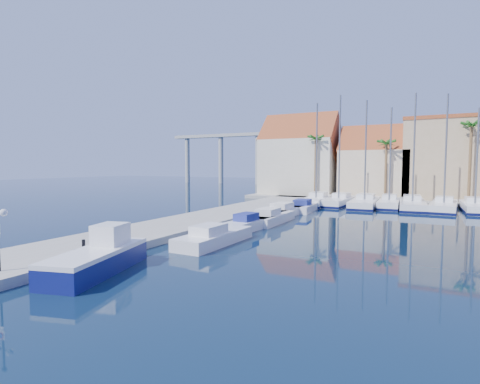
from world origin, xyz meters
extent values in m
plane|color=black|center=(0.00, 0.00, 0.00)|extent=(260.00, 260.00, 0.00)
cube|color=gray|center=(-9.00, 13.50, 0.25)|extent=(6.00, 77.00, 0.50)
cube|color=gray|center=(10.00, 48.00, 0.25)|extent=(54.00, 16.00, 0.50)
cylinder|color=black|center=(-7.15, -3.88, 3.20)|extent=(0.47, 0.06, 0.05)
sphere|color=white|center=(-6.92, -3.88, 3.20)|extent=(0.33, 0.33, 0.33)
cylinder|color=black|center=(-8.00, 1.20, 0.74)|extent=(0.19, 0.19, 0.48)
cube|color=navy|center=(-4.60, -0.86, 0.48)|extent=(3.72, 6.72, 0.96)
cube|color=white|center=(-4.60, -0.86, 1.06)|extent=(3.72, 6.72, 0.21)
cube|color=white|center=(-4.93, 0.37, 1.65)|extent=(1.78, 2.01, 1.17)
cube|color=white|center=(-3.01, 7.64, 0.40)|extent=(2.35, 6.94, 0.80)
cube|color=white|center=(-3.02, 6.95, 1.10)|extent=(1.59, 2.44, 0.60)
cube|color=white|center=(-3.45, 14.00, 0.40)|extent=(2.32, 5.98, 0.80)
cube|color=navy|center=(-3.50, 13.41, 1.10)|extent=(1.47, 2.14, 0.60)
cube|color=white|center=(-3.27, 18.06, 0.40)|extent=(2.28, 7.04, 0.80)
cube|color=white|center=(-3.26, 17.36, 1.10)|extent=(1.59, 2.47, 0.60)
cube|color=white|center=(-3.93, 23.46, 0.40)|extent=(2.61, 7.45, 0.80)
cube|color=white|center=(-3.96, 22.72, 1.10)|extent=(1.74, 2.64, 0.60)
cube|color=white|center=(-3.35, 28.16, 0.40)|extent=(2.87, 7.45, 0.80)
cube|color=navy|center=(-3.30, 27.44, 1.10)|extent=(1.82, 2.67, 0.60)
cube|color=white|center=(-3.98, 35.79, 0.50)|extent=(3.61, 11.06, 1.00)
cube|color=#0C113F|center=(-3.98, 35.79, 0.18)|extent=(3.67, 11.12, 0.28)
cube|color=white|center=(-4.06, 36.87, 1.30)|extent=(2.21, 3.40, 0.60)
cylinder|color=slate|center=(-3.95, 35.24, 7.23)|extent=(0.20, 0.20, 12.47)
cube|color=white|center=(-1.00, 36.14, 0.50)|extent=(3.14, 10.05, 1.00)
cube|color=#0C113F|center=(-1.00, 36.14, 0.18)|extent=(3.20, 10.11, 0.28)
cube|color=white|center=(-0.94, 37.13, 1.30)|extent=(1.97, 3.07, 0.60)
cylinder|color=slate|center=(-1.02, 35.65, 7.66)|extent=(0.20, 0.20, 13.31)
cube|color=white|center=(2.29, 35.73, 0.50)|extent=(3.40, 11.22, 1.00)
cube|color=#0C113F|center=(2.29, 35.73, 0.18)|extent=(3.47, 11.28, 0.28)
cube|color=white|center=(2.24, 36.83, 1.30)|extent=(2.17, 3.42, 0.60)
cylinder|color=slate|center=(2.32, 35.17, 7.16)|extent=(0.20, 0.20, 12.31)
cube|color=white|center=(5.11, 36.43, 0.50)|extent=(2.75, 9.15, 1.00)
cube|color=#0C113F|center=(5.11, 36.43, 0.18)|extent=(2.81, 9.21, 0.28)
cube|color=white|center=(5.07, 37.33, 1.30)|extent=(1.76, 2.79, 0.60)
cylinder|color=slate|center=(5.13, 35.97, 6.67)|extent=(0.20, 0.20, 11.34)
cube|color=white|center=(7.75, 36.12, 0.50)|extent=(3.56, 10.88, 1.00)
cube|color=#0C113F|center=(7.75, 36.12, 0.18)|extent=(3.62, 10.94, 0.28)
cube|color=white|center=(7.67, 37.19, 1.30)|extent=(2.18, 3.34, 0.60)
cylinder|color=slate|center=(7.79, 35.59, 7.41)|extent=(0.20, 0.20, 12.82)
cube|color=white|center=(11.14, 35.81, 0.50)|extent=(3.26, 10.19, 1.00)
cube|color=#0C113F|center=(11.14, 35.81, 0.18)|extent=(3.32, 10.25, 0.28)
cube|color=white|center=(11.21, 36.81, 1.30)|extent=(2.02, 3.12, 0.60)
cylinder|color=slate|center=(11.11, 35.30, 7.19)|extent=(0.20, 0.20, 12.38)
cube|color=white|center=(14.20, 36.35, 0.50)|extent=(2.64, 9.18, 1.00)
cube|color=#0C113F|center=(14.20, 36.35, 0.18)|extent=(2.71, 9.24, 0.28)
cube|color=white|center=(14.17, 37.26, 1.30)|extent=(1.74, 2.78, 0.60)
cylinder|color=slate|center=(14.21, 35.90, 6.34)|extent=(0.20, 0.20, 10.68)
cube|color=beige|center=(-10.00, 47.00, 5.00)|extent=(12.00, 9.00, 9.00)
cube|color=brown|center=(-10.00, 47.00, 9.50)|extent=(12.30, 9.00, 9.00)
cube|color=beige|center=(2.00, 47.00, 4.00)|extent=(10.00, 8.00, 7.00)
cube|color=brown|center=(2.00, 47.00, 7.50)|extent=(10.30, 8.00, 8.00)
cube|color=tan|center=(13.00, 48.00, 6.00)|extent=(14.00, 10.00, 11.00)
cube|color=brown|center=(13.00, 48.00, 11.75)|extent=(14.20, 10.20, 0.50)
cylinder|color=brown|center=(-6.00, 42.00, 5.00)|extent=(0.36, 0.36, 9.00)
sphere|color=#215E1B|center=(-6.00, 42.00, 9.35)|extent=(2.60, 2.60, 2.60)
cylinder|color=brown|center=(4.00, 42.00, 4.50)|extent=(0.36, 0.36, 8.00)
sphere|color=#215E1B|center=(4.00, 42.00, 8.35)|extent=(2.60, 2.60, 2.60)
cylinder|color=brown|center=(14.00, 42.00, 5.50)|extent=(0.36, 0.36, 10.00)
sphere|color=#215E1B|center=(14.00, 42.00, 10.35)|extent=(2.60, 2.60, 2.60)
cube|color=#9E9E99|center=(-38.00, 82.00, 14.00)|extent=(48.00, 2.20, 0.90)
cylinder|color=#9E9E99|center=(-58.00, 82.00, 7.00)|extent=(1.40, 1.40, 14.00)
cylinder|color=#9E9E99|center=(-46.00, 82.00, 7.00)|extent=(1.40, 1.40, 14.00)
cylinder|color=#9E9E99|center=(-34.00, 82.00, 7.00)|extent=(1.40, 1.40, 14.00)
cylinder|color=#9E9E99|center=(-22.00, 82.00, 7.00)|extent=(1.40, 1.40, 14.00)
camera|label=1|loc=(9.96, -13.65, 5.29)|focal=28.00mm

